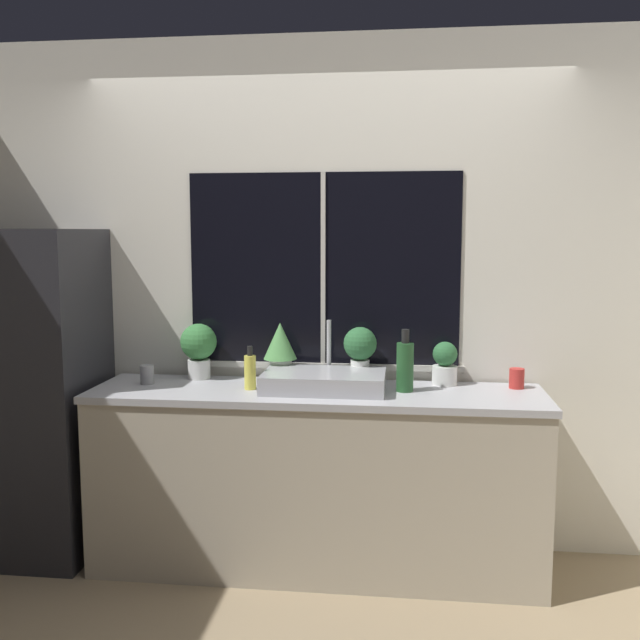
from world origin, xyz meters
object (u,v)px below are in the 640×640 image
Objects in this scene: potted_plant_far_right at (445,363)px; bottle_tall at (405,366)px; potted_plant_center_right at (360,349)px; mug_grey at (147,375)px; soap_bottle at (250,371)px; potted_plant_center_left at (280,347)px; refrigerator at (34,393)px; potted_plant_far_left at (199,346)px; sink at (324,381)px; mug_red at (517,378)px.

bottle_tall is at bearing -138.53° from potted_plant_far_right.
bottle_tall is (-0.20, -0.18, 0.02)m from potted_plant_far_right.
mug_grey is (-1.08, -0.16, -0.13)m from potted_plant_center_right.
potted_plant_center_left is at bearing 63.33° from soap_bottle.
potted_plant_far_left is (0.85, 0.17, 0.23)m from refrigerator.
potted_plant_far_left is 1.33× the size of potted_plant_far_right.
soap_bottle is at bearing -6.12° from mug_grey.
potted_plant_center_left is at bearing 13.87° from mug_grey.
bottle_tall is at bearing -9.31° from potted_plant_far_left.
potted_plant_center_left is 1.38× the size of potted_plant_far_right.
potted_plant_center_left reaches higher than potted_plant_center_right.
bottle_tall is 1.32m from mug_grey.
sink is at bearing -37.48° from potted_plant_center_left.
mug_grey is (-1.52, -0.16, -0.06)m from potted_plant_far_right.
sink reaches higher than potted_plant_far_left.
mug_red is at bearing 13.59° from bottle_tall.
soap_bottle is 2.23× the size of mug_grey.
potted_plant_center_right is (0.42, 0.00, 0.00)m from potted_plant_center_left.
mug_grey is 0.97× the size of mug_red.
potted_plant_center_left is (-0.25, 0.20, 0.13)m from sink.
mug_grey is at bearing 178.08° from sink.
soap_bottle is (-0.37, -0.03, 0.04)m from sink.
potted_plant_far_left is 0.44m from potted_plant_center_left.
potted_plant_far_left is 0.96× the size of potted_plant_center_left.
soap_bottle is at bearing -176.60° from bottle_tall.
refrigerator is 0.63m from mug_grey.
refrigerator is 17.57× the size of mug_grey.
bottle_tall is at bearing -0.61° from mug_grey.
potted_plant_far_left is 3.04× the size of mug_grey.
potted_plant_far_right is at bearing 0.00° from potted_plant_far_left.
refrigerator is 1.54m from sink.
mug_grey is at bearing -144.03° from potted_plant_far_left.
potted_plant_center_right reaches higher than mug_red.
potted_plant_center_right reaches higher than soap_bottle.
soap_bottle is at bearing -157.15° from potted_plant_center_right.
soap_bottle is at bearing -34.40° from potted_plant_far_left.
mug_grey is (-1.32, 0.01, -0.08)m from bottle_tall.
bottle_tall is (1.94, -0.01, 0.19)m from refrigerator.
potted_plant_far_left reaches higher than potted_plant_center_right.
mug_grey is at bearing -176.32° from mug_red.
refrigerator is 17.02× the size of mug_red.
potted_plant_far_right is 0.72× the size of bottle_tall.
bottle_tall reaches higher than mug_red.
soap_bottle is (-0.53, -0.22, -0.09)m from potted_plant_center_right.
mug_red is at bearing 2.96° from refrigerator.
sink reaches higher than soap_bottle.
mug_red is at bearing -2.10° from potted_plant_center_left.
bottle_tall reaches higher than mug_grey.
bottle_tall is at bearing 3.40° from soap_bottle.
sink is 0.40m from bottle_tall.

